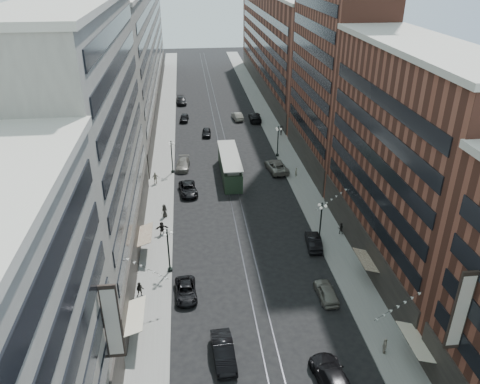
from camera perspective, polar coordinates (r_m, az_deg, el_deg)
name	(u,v)px	position (r m, az deg, el deg)	size (l,w,h in m)	color
ground	(226,159)	(82.62, -1.73, 4.06)	(220.00, 220.00, 0.00)	black
sidewalk_west	(165,141)	(91.76, -9.19, 6.16)	(4.00, 180.00, 0.15)	gray
sidewalk_east	(277,136)	(93.26, 4.52, 6.77)	(4.00, 180.00, 0.15)	gray
rail_west	(218,139)	(91.83, -2.72, 6.46)	(0.12, 180.00, 0.02)	#2D2D33
rail_east	(225,139)	(91.93, -1.85, 6.50)	(0.12, 180.00, 0.02)	#2D2D33
building_west_mid	(89,143)	(53.19, -17.89, 5.66)	(8.00, 36.00, 28.00)	gray
building_west_far	(137,49)	(113.96, -12.44, 16.71)	(8.00, 90.00, 26.00)	gray
building_east_mid	(408,164)	(53.58, 19.76, 3.20)	(8.00, 30.00, 24.00)	brown
building_east_tower	(338,37)	(76.33, 11.82, 18.04)	(8.00, 26.00, 42.00)	brown
building_east_far	(276,43)	(124.70, 4.45, 17.61)	(8.00, 72.00, 24.00)	brown
lamppost_sw_far	(168,249)	(52.69, -8.73, -6.88)	(1.03, 1.14, 5.52)	black
lamppost_sw_mid	(172,156)	(76.63, -8.31, 4.39)	(1.03, 1.14, 5.52)	black
lamppost_se_far	(321,221)	(58.09, 9.81, -3.50)	(1.03, 1.14, 5.52)	black
lamppost_se_mid	(278,140)	(82.68, 4.64, 6.31)	(1.03, 1.14, 5.52)	black
streetcar	(230,166)	(75.43, -1.27, 3.15)	(2.96, 13.36, 3.70)	#243926
car_2	(186,291)	(50.49, -6.62, -11.87)	(2.19, 4.75, 1.32)	black
car_4	(326,292)	(50.70, 10.48, -11.87)	(1.79, 4.44, 1.51)	gray
car_5	(223,352)	(43.67, -2.03, -18.89)	(1.80, 5.17, 1.70)	black
car_6	(333,378)	(42.34, 11.23, -21.36)	(2.50, 6.15, 1.78)	black
pedestrian_2	(140,290)	(50.82, -12.09, -11.56)	(0.84, 0.46, 1.74)	black
pedestrian_4	(385,346)	(45.85, 17.24, -17.49)	(0.94, 0.43, 1.61)	#A99F8C
car_7	(188,189)	(70.59, -6.33, 0.37)	(2.46, 5.34, 1.49)	black
car_8	(183,164)	(79.09, -6.97, 3.37)	(2.11, 5.18, 1.50)	#656159
car_9	(184,118)	(102.62, -6.84, 8.96)	(1.75, 4.36, 1.49)	black
car_10	(314,241)	(58.33, 8.97, -5.97)	(1.63, 4.66, 1.54)	black
car_11	(276,166)	(77.74, 4.46, 3.15)	(2.85, 6.18, 1.72)	gray
car_12	(255,117)	(102.17, 1.83, 9.14)	(2.46, 6.06, 1.76)	black
car_13	(206,132)	(93.52, -4.11, 7.26)	(1.66, 4.13, 1.41)	black
car_14	(237,116)	(102.88, -0.31, 9.23)	(1.68, 4.82, 1.59)	slate
pedestrian_5	(162,228)	(60.56, -9.49, -4.37)	(1.65, 0.48, 1.78)	black
pedestrian_6	(155,178)	(73.96, -10.27, 1.69)	(1.12, 0.51, 1.91)	gray
pedestrian_7	(341,228)	(61.33, 12.17, -4.36)	(0.73, 0.40, 1.50)	black
pedestrian_8	(296,172)	(75.83, 6.84, 2.43)	(0.55, 0.36, 1.51)	#A19B86
pedestrian_9	(281,130)	(93.52, 5.06, 7.49)	(1.25, 0.52, 1.94)	black
car_extra_0	(181,101)	(115.26, -7.18, 10.98)	(2.18, 5.36, 1.56)	black
pedestrian_extra_0	(164,211)	(64.41, -9.19, -2.27)	(0.91, 0.49, 1.85)	black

